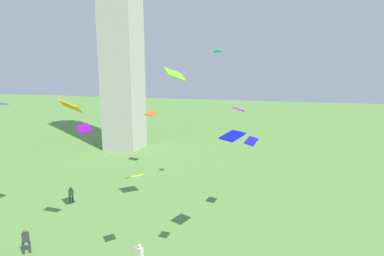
{
  "coord_description": "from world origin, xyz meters",
  "views": [
    {
      "loc": [
        8.79,
        -4.14,
        12.45
      ],
      "look_at": [
        2.12,
        19.9,
        7.71
      ],
      "focal_mm": 29.58,
      "sensor_mm": 36.0,
      "label": 1
    }
  ],
  "objects_px": {
    "kite_flying_2": "(134,176)",
    "kite_flying_5": "(233,136)",
    "person_0": "(139,255)",
    "kite_flying_9": "(70,106)",
    "person_5": "(71,194)",
    "kite_flying_6": "(239,109)",
    "kite_flying_3": "(175,74)",
    "kite_flying_1": "(84,128)",
    "kite_flying_4": "(251,141)",
    "kite_flying_7": "(151,113)",
    "person_3": "(26,240)",
    "kite_flying_0": "(218,51)"
  },
  "relations": [
    {
      "from": "kite_flying_0",
      "to": "kite_flying_5",
      "type": "distance_m",
      "value": 11.5
    },
    {
      "from": "kite_flying_0",
      "to": "kite_flying_7",
      "type": "bearing_deg",
      "value": -157.66
    },
    {
      "from": "kite_flying_1",
      "to": "kite_flying_7",
      "type": "xyz_separation_m",
      "value": [
        -0.76,
        14.92,
        -0.88
      ]
    },
    {
      "from": "person_5",
      "to": "person_0",
      "type": "bearing_deg",
      "value": 62.52
    },
    {
      "from": "person_0",
      "to": "kite_flying_4",
      "type": "xyz_separation_m",
      "value": [
        5.92,
        8.89,
        5.68
      ]
    },
    {
      "from": "kite_flying_1",
      "to": "kite_flying_4",
      "type": "bearing_deg",
      "value": 56.58
    },
    {
      "from": "kite_flying_2",
      "to": "kite_flying_6",
      "type": "height_order",
      "value": "kite_flying_6"
    },
    {
      "from": "person_0",
      "to": "kite_flying_6",
      "type": "xyz_separation_m",
      "value": [
        5.91,
        0.1,
        9.35
      ]
    },
    {
      "from": "kite_flying_5",
      "to": "kite_flying_9",
      "type": "bearing_deg",
      "value": 127.41
    },
    {
      "from": "person_3",
      "to": "kite_flying_3",
      "type": "height_order",
      "value": "kite_flying_3"
    },
    {
      "from": "person_3",
      "to": "person_5",
      "type": "bearing_deg",
      "value": -114.57
    },
    {
      "from": "kite_flying_1",
      "to": "kite_flying_2",
      "type": "relative_size",
      "value": 1.2
    },
    {
      "from": "kite_flying_6",
      "to": "kite_flying_7",
      "type": "distance_m",
      "value": 23.7
    },
    {
      "from": "kite_flying_6",
      "to": "kite_flying_9",
      "type": "distance_m",
      "value": 11.47
    },
    {
      "from": "person_3",
      "to": "kite_flying_7",
      "type": "xyz_separation_m",
      "value": [
        0.9,
        19.96,
        5.97
      ]
    },
    {
      "from": "kite_flying_4",
      "to": "person_5",
      "type": "bearing_deg",
      "value": -66.45
    },
    {
      "from": "kite_flying_9",
      "to": "person_5",
      "type": "bearing_deg",
      "value": -54.6
    },
    {
      "from": "person_3",
      "to": "kite_flying_5",
      "type": "distance_m",
      "value": 15.66
    },
    {
      "from": "person_0",
      "to": "kite_flying_9",
      "type": "bearing_deg",
      "value": 178.83
    },
    {
      "from": "person_0",
      "to": "kite_flying_9",
      "type": "xyz_separation_m",
      "value": [
        -5.45,
        1.63,
        8.98
      ]
    },
    {
      "from": "kite_flying_0",
      "to": "kite_flying_4",
      "type": "height_order",
      "value": "kite_flying_0"
    },
    {
      "from": "kite_flying_9",
      "to": "person_3",
      "type": "bearing_deg",
      "value": 32.45
    },
    {
      "from": "kite_flying_1",
      "to": "kite_flying_4",
      "type": "xyz_separation_m",
      "value": [
        12.44,
        4.32,
        -1.19
      ]
    },
    {
      "from": "kite_flying_0",
      "to": "kite_flying_4",
      "type": "distance_m",
      "value": 9.28
    },
    {
      "from": "kite_flying_6",
      "to": "kite_flying_9",
      "type": "bearing_deg",
      "value": 79.54
    },
    {
      "from": "kite_flying_2",
      "to": "kite_flying_9",
      "type": "relative_size",
      "value": 0.87
    },
    {
      "from": "kite_flying_4",
      "to": "kite_flying_7",
      "type": "xyz_separation_m",
      "value": [
        -13.2,
        10.6,
        0.31
      ]
    },
    {
      "from": "person_5",
      "to": "kite_flying_6",
      "type": "height_order",
      "value": "kite_flying_6"
    },
    {
      "from": "person_5",
      "to": "kite_flying_9",
      "type": "height_order",
      "value": "kite_flying_9"
    },
    {
      "from": "kite_flying_6",
      "to": "kite_flying_7",
      "type": "relative_size",
      "value": 0.55
    },
    {
      "from": "kite_flying_1",
      "to": "kite_flying_7",
      "type": "bearing_deg",
      "value": 130.36
    },
    {
      "from": "kite_flying_0",
      "to": "kite_flying_9",
      "type": "bearing_deg",
      "value": -67.73
    },
    {
      "from": "kite_flying_2",
      "to": "kite_flying_5",
      "type": "distance_m",
      "value": 6.78
    },
    {
      "from": "person_0",
      "to": "kite_flying_9",
      "type": "height_order",
      "value": "kite_flying_9"
    },
    {
      "from": "kite_flying_0",
      "to": "kite_flying_6",
      "type": "distance_m",
      "value": 14.11
    },
    {
      "from": "person_0",
      "to": "kite_flying_3",
      "type": "height_order",
      "value": "kite_flying_3"
    },
    {
      "from": "person_0",
      "to": "kite_flying_7",
      "type": "relative_size",
      "value": 1.03
    },
    {
      "from": "person_5",
      "to": "kite_flying_4",
      "type": "relative_size",
      "value": 1.27
    },
    {
      "from": "kite_flying_0",
      "to": "person_5",
      "type": "bearing_deg",
      "value": -99.1
    },
    {
      "from": "person_3",
      "to": "kite_flying_1",
      "type": "height_order",
      "value": "kite_flying_1"
    },
    {
      "from": "person_3",
      "to": "kite_flying_0",
      "type": "distance_m",
      "value": 21.55
    },
    {
      "from": "kite_flying_5",
      "to": "kite_flying_9",
      "type": "height_order",
      "value": "kite_flying_9"
    },
    {
      "from": "kite_flying_7",
      "to": "kite_flying_0",
      "type": "bearing_deg",
      "value": 162.08
    },
    {
      "from": "kite_flying_1",
      "to": "kite_flying_6",
      "type": "relative_size",
      "value": 1.8
    },
    {
      "from": "kite_flying_0",
      "to": "kite_flying_1",
      "type": "relative_size",
      "value": 0.62
    },
    {
      "from": "person_0",
      "to": "kite_flying_9",
      "type": "distance_m",
      "value": 10.63
    },
    {
      "from": "person_0",
      "to": "kite_flying_6",
      "type": "height_order",
      "value": "kite_flying_6"
    },
    {
      "from": "kite_flying_2",
      "to": "kite_flying_5",
      "type": "xyz_separation_m",
      "value": [
        5.46,
        3.41,
        2.13
      ]
    },
    {
      "from": "person_3",
      "to": "kite_flying_2",
      "type": "relative_size",
      "value": 1.27
    },
    {
      "from": "person_5",
      "to": "kite_flying_1",
      "type": "bearing_deg",
      "value": 61.91
    }
  ]
}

